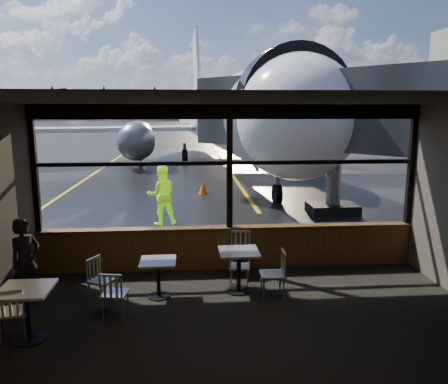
{
  "coord_description": "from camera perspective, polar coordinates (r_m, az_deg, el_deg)",
  "views": [
    {
      "loc": [
        -0.87,
        -9.0,
        3.35
      ],
      "look_at": [
        -0.03,
        1.0,
        1.5
      ],
      "focal_mm": 35.0,
      "sensor_mm": 36.0,
      "label": 1
    }
  ],
  "objects": [
    {
      "name": "hangar_mid",
      "position": [
        194.01,
        -4.64,
        10.92
      ],
      "size": [
        38.0,
        15.0,
        10.0
      ],
      "primitive_type": null,
      "color": "silver",
      "rests_on": "ground_plane"
    },
    {
      "name": "window_header",
      "position": [
        9.04,
        0.74,
        10.44
      ],
      "size": [
        8.0,
        0.18,
        0.3
      ],
      "primitive_type": "cube",
      "color": "black",
      "rests_on": "ground"
    },
    {
      "name": "ground_plane",
      "position": [
        129.05,
        -4.48,
        8.95
      ],
      "size": [
        520.0,
        520.0,
        0.0
      ],
      "primitive_type": "plane",
      "color": "black",
      "rests_on": "ground"
    },
    {
      "name": "jet_bridge",
      "position": [
        15.2,
        12.41,
        7.17
      ],
      "size": [
        9.54,
        11.66,
        5.09
      ],
      "primitive_type": null,
      "color": "#2B2B2E",
      "rests_on": "ground_plane"
    },
    {
      "name": "cafe_table_mid",
      "position": [
        8.19,
        -8.56,
        -11.16
      ],
      "size": [
        0.64,
        0.64,
        0.7
      ],
      "primitive_type": null,
      "color": "#AAA39C",
      "rests_on": "carpet_floor"
    },
    {
      "name": "cafe_table_near",
      "position": [
        8.32,
        1.94,
        -10.31
      ],
      "size": [
        0.73,
        0.73,
        0.81
      ],
      "primitive_type": null,
      "color": "#A39E96",
      "rests_on": "carpet_floor"
    },
    {
      "name": "hangar_right",
      "position": [
        196.68,
        13.47,
        10.96
      ],
      "size": [
        50.0,
        20.0,
        12.0
      ],
      "primitive_type": null,
      "color": "silver",
      "rests_on": "ground_plane"
    },
    {
      "name": "passenger",
      "position": [
        8.4,
        -24.48,
        -8.36
      ],
      "size": [
        0.63,
        0.68,
        1.56
      ],
      "primitive_type": "imported",
      "rotation": [
        0.0,
        0.0,
        0.96
      ],
      "color": "black",
      "rests_on": "carpet_floor"
    },
    {
      "name": "chair_left_s",
      "position": [
        7.4,
        -25.85,
        -13.94
      ],
      "size": [
        0.56,
        0.56,
        0.86
      ],
      "primitive_type": null,
      "rotation": [
        0.0,
        0.0,
        0.23
      ],
      "color": "#B5AFA4",
      "rests_on": "carpet_floor"
    },
    {
      "name": "carpet_floor",
      "position": [
        6.92,
        3.2,
        -18.43
      ],
      "size": [
        8.0,
        6.0,
        0.01
      ],
      "primitive_type": "cube",
      "color": "black",
      "rests_on": "ground"
    },
    {
      "name": "treeline",
      "position": [
        219.02,
        -4.67,
        11.13
      ],
      "size": [
        360.0,
        3.0,
        12.0
      ],
      "primitive_type": "cube",
      "color": "black",
      "rests_on": "ground_plane"
    },
    {
      "name": "mullion_centre",
      "position": [
        9.12,
        0.73,
        3.19
      ],
      "size": [
        0.12,
        0.12,
        2.6
      ],
      "primitive_type": "cube",
      "color": "black",
      "rests_on": "ground"
    },
    {
      "name": "fuel_tank_c",
      "position": [
        191.22,
        -7.67,
        10.27
      ],
      "size": [
        8.0,
        8.0,
        6.0
      ],
      "primitive_type": "cylinder",
      "color": "silver",
      "rests_on": "ground_plane"
    },
    {
      "name": "mullion_right",
      "position": [
        10.28,
        23.26,
        3.17
      ],
      "size": [
        0.12,
        0.12,
        2.6
      ],
      "primitive_type": "cube",
      "color": "black",
      "rests_on": "ground"
    },
    {
      "name": "chair_near_w",
      "position": [
        8.51,
        1.99,
        -9.78
      ],
      "size": [
        0.5,
        0.5,
        0.82
      ],
      "primitive_type": null,
      "rotation": [
        0.0,
        0.0,
        -1.69
      ],
      "color": "#A9A598",
      "rests_on": "carpet_floor"
    },
    {
      "name": "chair_near_e",
      "position": [
        8.04,
        6.33,
        -10.73
      ],
      "size": [
        0.52,
        0.52,
        0.91
      ],
      "primitive_type": null,
      "rotation": [
        0.0,
        0.0,
        1.53
      ],
      "color": "#B0AA9F",
      "rests_on": "carpet_floor"
    },
    {
      "name": "chair_mid_s",
      "position": [
        7.53,
        -14.05,
        -12.8
      ],
      "size": [
        0.52,
        0.52,
        0.84
      ],
      "primitive_type": null,
      "rotation": [
        0.0,
        0.0,
        -0.16
      ],
      "color": "beige",
      "rests_on": "carpet_floor"
    },
    {
      "name": "chair_mid_w",
      "position": [
        8.14,
        -15.6,
        -11.1
      ],
      "size": [
        0.61,
        0.61,
        0.83
      ],
      "primitive_type": null,
      "rotation": [
        0.0,
        0.0,
        -2.07
      ],
      "color": "#AFAA9E",
      "rests_on": "carpet_floor"
    },
    {
      "name": "chair_near_n",
      "position": [
        9.14,
        2.16,
        -8.03
      ],
      "size": [
        0.56,
        0.56,
        0.91
      ],
      "primitive_type": null,
      "rotation": [
        0.0,
        0.0,
        3.01
      ],
      "color": "beige",
      "rests_on": "carpet_floor"
    },
    {
      "name": "wall_back",
      "position": [
        3.51,
        10.61,
        -16.91
      ],
      "size": [
        8.0,
        0.04,
        3.5
      ],
      "primitive_type": "cube",
      "color": "#49423A",
      "rests_on": "ground"
    },
    {
      "name": "ground_crew",
      "position": [
        13.17,
        -8.15,
        -0.4
      ],
      "size": [
        0.99,
        0.84,
        1.79
      ],
      "primitive_type": "imported",
      "rotation": [
        0.0,
        0.0,
        3.35
      ],
      "color": "#BFF219",
      "rests_on": "ground_plane"
    },
    {
      "name": "mullion_left",
      "position": [
        9.58,
        -23.53,
        2.68
      ],
      "size": [
        0.12,
        0.12,
        2.6
      ],
      "primitive_type": "cube",
      "color": "black",
      "rests_on": "ground"
    },
    {
      "name": "fuel_tank_b",
      "position": [
        191.96,
        -10.7,
        10.19
      ],
      "size": [
        8.0,
        8.0,
        6.0
      ],
      "primitive_type": "cylinder",
      "color": "silver",
      "rests_on": "ground_plane"
    },
    {
      "name": "cafe_table_left",
      "position": [
        7.28,
        -24.3,
        -14.39
      ],
      "size": [
        0.75,
        0.75,
        0.82
      ],
      "primitive_type": null,
      "color": "#ABA69D",
      "rests_on": "carpet_floor"
    },
    {
      "name": "cone_wing",
      "position": [
        28.28,
        -10.79,
        3.99
      ],
      "size": [
        0.36,
        0.36,
        0.51
      ],
      "primitive_type": "cone",
      "color": "#F06007",
      "rests_on": "ground_plane"
    },
    {
      "name": "fuel_tank_a",
      "position": [
        193.21,
        -13.7,
        10.08
      ],
      "size": [
        8.0,
        8.0,
        6.0
      ],
      "primitive_type": "cylinder",
      "color": "silver",
      "rests_on": "ground_plane"
    },
    {
      "name": "cone_nose",
      "position": [
        17.97,
        -2.76,
        0.54
      ],
      "size": [
        0.38,
        0.38,
        0.52
      ],
      "primitive_type": "cone",
      "color": "#FF5508",
      "rests_on": "ground_plane"
    },
    {
      "name": "window_transom",
      "position": [
        9.1,
        0.73,
        3.82
      ],
      "size": [
        8.0,
        0.1,
        0.08
      ],
      "primitive_type": "cube",
      "color": "black",
      "rests_on": "ground"
    },
    {
      "name": "hangar_left",
      "position": [
        201.26,
        -25.32,
        10.1
      ],
      "size": [
        45.0,
        18.0,
        11.0
      ],
      "primitive_type": null,
      "color": "silver",
      "rests_on": "ground_plane"
    },
    {
      "name": "window_sill",
      "position": [
        9.5,
        0.7,
        -7.34
      ],
      "size": [
        8.0,
        0.28,
        0.9
      ],
      "primitive_type": "cube",
      "color": "#4D2F17",
      "rests_on": "ground"
    },
    {
      "name": "airliner",
      "position": [
        28.76,
        -0.14,
        15.38
      ],
      "size": [
        34.67,
        40.49,
        11.63
      ],
      "primitive_type": null,
      "rotation": [
        0.0,
        0.0,
        0.08
      ],
      "color": "white",
      "rests_on": "ground_plane"
    },
    {
      "name": "ceiling",
      "position": [
        6.06,
        3.55,
        11.82
      ],
      "size": [
        8.0,
        6.0,
        0.04
      ],
      "primitive_type": "cube",
      "color": "#38332D",
      "rests_on": "ground"
    }
  ]
}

